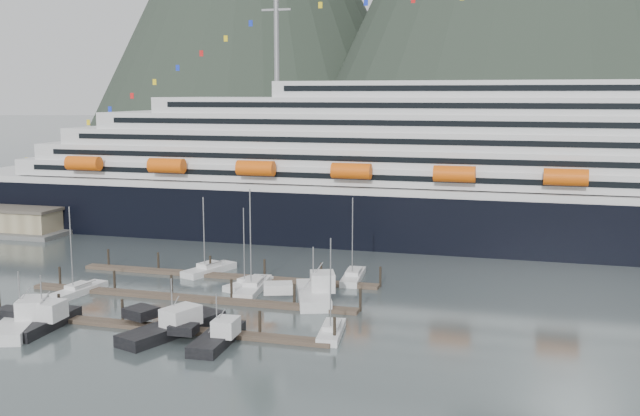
# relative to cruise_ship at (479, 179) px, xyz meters

# --- Properties ---
(ground) EXTENTS (1600.00, 1600.00, 0.00)m
(ground) POSITION_rel_cruise_ship_xyz_m (-30.03, -54.94, -12.04)
(ground) COLOR #4C595A
(ground) RESTS_ON ground
(cruise_ship) EXTENTS (210.00, 30.40, 50.30)m
(cruise_ship) POSITION_rel_cruise_ship_xyz_m (0.00, 0.00, 0.00)
(cruise_ship) COLOR black
(cruise_ship) RESTS_ON ground
(dock_near) EXTENTS (48.18, 2.28, 3.20)m
(dock_near) POSITION_rel_cruise_ship_xyz_m (-34.95, -64.89, -11.73)
(dock_near) COLOR #43362B
(dock_near) RESTS_ON ground
(dock_mid) EXTENTS (48.18, 2.28, 3.20)m
(dock_mid) POSITION_rel_cruise_ship_xyz_m (-34.95, -51.89, -11.73)
(dock_mid) COLOR #43362B
(dock_mid) RESTS_ON ground
(dock_far) EXTENTS (48.18, 2.28, 3.20)m
(dock_far) POSITION_rel_cruise_ship_xyz_m (-34.95, -38.89, -11.73)
(dock_far) COLOR #43362B
(dock_far) RESTS_ON ground
(sailboat_b) EXTENTS (3.78, 10.10, 13.04)m
(sailboat_b) POSITION_rel_cruise_ship_xyz_m (-51.18, -53.60, -11.63)
(sailboat_b) COLOR silver
(sailboat_b) RESTS_ON ground
(sailboat_c) EXTENTS (5.17, 8.96, 12.19)m
(sailboat_c) POSITION_rel_cruise_ship_xyz_m (-29.54, -43.24, -11.64)
(sailboat_c) COLOR silver
(sailboat_c) RESTS_ON ground
(sailboat_d) EXTENTS (4.13, 12.01, 15.36)m
(sailboat_d) POSITION_rel_cruise_ship_xyz_m (-28.10, -45.06, -11.60)
(sailboat_d) COLOR silver
(sailboat_d) RESTS_ON ground
(sailboat_f) EXTENTS (5.92, 10.35, 12.70)m
(sailboat_f) POSITION_rel_cruise_ship_xyz_m (-38.66, -36.92, -11.61)
(sailboat_f) COLOR silver
(sailboat_f) RESTS_ON ground
(sailboat_g) EXTENTS (3.57, 10.70, 13.18)m
(sailboat_g) POSITION_rel_cruise_ship_xyz_m (-15.80, -34.95, -11.62)
(sailboat_g) COLOR silver
(sailboat_g) RESTS_ON ground
(sailboat_h) EXTENTS (3.51, 8.71, 12.18)m
(sailboat_h) POSITION_rel_cruise_ship_xyz_m (-12.02, -61.48, -11.63)
(sailboat_h) COLOR silver
(sailboat_h) RESTS_ON ground
(trawler_a) EXTENTS (11.56, 14.41, 7.71)m
(trawler_a) POSITION_rel_cruise_ship_xyz_m (-48.88, -69.09, -11.08)
(trawler_a) COLOR silver
(trawler_a) RESTS_ON ground
(trawler_b) EXTENTS (8.53, 11.19, 7.22)m
(trawler_b) POSITION_rel_cruise_ship_xyz_m (-46.23, -68.43, -11.12)
(trawler_b) COLOR black
(trawler_b) RESTS_ON ground
(trawler_c) EXTENTS (11.48, 14.78, 7.35)m
(trawler_c) POSITION_rel_cruise_ship_xyz_m (-30.32, -65.90, -11.11)
(trawler_c) COLOR black
(trawler_c) RESTS_ON ground
(trawler_d) EXTENTS (8.02, 10.83, 6.33)m
(trawler_d) POSITION_rel_cruise_ship_xyz_m (-23.80, -67.83, -11.20)
(trawler_d) COLOR black
(trawler_d) RESTS_ON ground
(trawler_e) EXTENTS (10.92, 13.27, 8.25)m
(trawler_e) POSITION_rel_cruise_ship_xyz_m (-18.51, -47.61, -11.03)
(trawler_e) COLOR silver
(trawler_e) RESTS_ON ground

